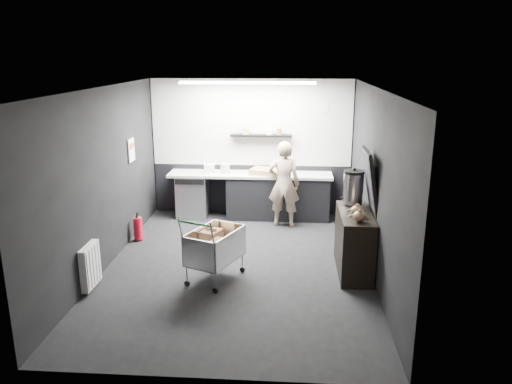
{
  "coord_description": "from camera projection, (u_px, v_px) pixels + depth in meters",
  "views": [
    {
      "loc": [
        0.78,
        -7.05,
        3.17
      ],
      "look_at": [
        0.26,
        0.4,
        1.09
      ],
      "focal_mm": 35.0,
      "sensor_mm": 36.0,
      "label": 1
    }
  ],
  "objects": [
    {
      "name": "person",
      "position": [
        284.0,
        184.0,
        9.31
      ],
      "size": [
        0.63,
        0.45,
        1.63
      ],
      "primitive_type": "imported",
      "rotation": [
        0.0,
        0.0,
        3.03
      ],
      "color": "beige",
      "rests_on": "floor"
    },
    {
      "name": "kitchen_wall_panel",
      "position": [
        251.0,
        123.0,
        9.81
      ],
      "size": [
        3.95,
        0.02,
        1.7
      ],
      "primitive_type": "cube",
      "color": "silver",
      "rests_on": "wall_back"
    },
    {
      "name": "wall_back",
      "position": [
        251.0,
        148.0,
        9.96
      ],
      "size": [
        5.5,
        0.0,
        5.5
      ],
      "primitive_type": "plane",
      "rotation": [
        1.57,
        0.0,
        0.0
      ],
      "color": "black",
      "rests_on": "floor"
    },
    {
      "name": "floating_shelf",
      "position": [
        261.0,
        135.0,
        9.75
      ],
      "size": [
        1.2,
        0.22,
        0.04
      ],
      "primitive_type": "cube",
      "color": "black",
      "rests_on": "wall_back"
    },
    {
      "name": "white_container",
      "position": [
        209.0,
        169.0,
        9.75
      ],
      "size": [
        0.23,
        0.19,
        0.18
      ],
      "primitive_type": "cube",
      "rotation": [
        0.0,
        0.0,
        0.19
      ],
      "color": "white",
      "rests_on": "prep_counter"
    },
    {
      "name": "floor",
      "position": [
        238.0,
        267.0,
        7.68
      ],
      "size": [
        5.5,
        5.5,
        0.0
      ],
      "primitive_type": "plane",
      "color": "black",
      "rests_on": "ground"
    },
    {
      "name": "wall_left",
      "position": [
        104.0,
        179.0,
        7.45
      ],
      "size": [
        0.0,
        5.5,
        5.5
      ],
      "primitive_type": "plane",
      "rotation": [
        1.57,
        0.0,
        1.57
      ],
      "color": "black",
      "rests_on": "floor"
    },
    {
      "name": "shopping_cart",
      "position": [
        215.0,
        248.0,
        7.13
      ],
      "size": [
        0.88,
        1.13,
        1.01
      ],
      "color": "silver",
      "rests_on": "floor"
    },
    {
      "name": "fire_extinguisher",
      "position": [
        138.0,
        228.0,
        8.69
      ],
      "size": [
        0.15,
        0.15,
        0.49
      ],
      "color": "red",
      "rests_on": "floor"
    },
    {
      "name": "dado_panel",
      "position": [
        252.0,
        189.0,
        10.17
      ],
      "size": [
        3.95,
        0.02,
        1.0
      ],
      "primitive_type": "cube",
      "color": "black",
      "rests_on": "wall_back"
    },
    {
      "name": "prep_counter",
      "position": [
        257.0,
        195.0,
        9.87
      ],
      "size": [
        3.2,
        0.61,
        0.9
      ],
      "color": "black",
      "rests_on": "floor"
    },
    {
      "name": "cardboard_box",
      "position": [
        266.0,
        171.0,
        9.68
      ],
      "size": [
        0.64,
        0.55,
        0.11
      ],
      "primitive_type": "cube",
      "rotation": [
        0.0,
        0.0,
        -0.27
      ],
      "color": "#9C7C53",
      "rests_on": "prep_counter"
    },
    {
      "name": "pink_tub",
      "position": [
        225.0,
        168.0,
        9.77
      ],
      "size": [
        0.18,
        0.18,
        0.18
      ],
      "primitive_type": "cylinder",
      "color": "beige",
      "rests_on": "prep_counter"
    },
    {
      "name": "poster_red_band",
      "position": [
        131.0,
        146.0,
        8.63
      ],
      "size": [
        0.02,
        0.22,
        0.1
      ],
      "primitive_type": "cube",
      "color": "red",
      "rests_on": "poster"
    },
    {
      "name": "sideboard",
      "position": [
        355.0,
        234.0,
        7.4
      ],
      "size": [
        0.53,
        1.23,
        1.85
      ],
      "color": "black",
      "rests_on": "floor"
    },
    {
      "name": "radiator",
      "position": [
        90.0,
        266.0,
        6.85
      ],
      "size": [
        0.1,
        0.5,
        0.6
      ],
      "primitive_type": "cube",
      "color": "white",
      "rests_on": "wall_left"
    },
    {
      "name": "poster",
      "position": [
        131.0,
        150.0,
        8.65
      ],
      "size": [
        0.02,
        0.3,
        0.4
      ],
      "primitive_type": "cube",
      "color": "white",
      "rests_on": "wall_left"
    },
    {
      "name": "wall_front",
      "position": [
        205.0,
        254.0,
        4.68
      ],
      "size": [
        5.5,
        0.0,
        5.5
      ],
      "primitive_type": "plane",
      "rotation": [
        -1.57,
        0.0,
        0.0
      ],
      "color": "black",
      "rests_on": "floor"
    },
    {
      "name": "ceiling",
      "position": [
        236.0,
        88.0,
        6.96
      ],
      "size": [
        5.5,
        5.5,
        0.0
      ],
      "primitive_type": "plane",
      "rotation": [
        3.14,
        0.0,
        0.0
      ],
      "color": "beige",
      "rests_on": "wall_back"
    },
    {
      "name": "wall_right",
      "position": [
        375.0,
        184.0,
        7.18
      ],
      "size": [
        0.0,
        5.5,
        5.5
      ],
      "primitive_type": "plane",
      "rotation": [
        1.57,
        0.0,
        -1.57
      ],
      "color": "black",
      "rests_on": "floor"
    },
    {
      "name": "ceiling_strip",
      "position": [
        247.0,
        83.0,
        8.74
      ],
      "size": [
        2.4,
        0.2,
        0.04
      ],
      "primitive_type": "cube",
      "color": "white",
      "rests_on": "ceiling"
    },
    {
      "name": "wall_clock",
      "position": [
        323.0,
        108.0,
        9.62
      ],
      "size": [
        0.2,
        0.03,
        0.2
      ],
      "primitive_type": "cylinder",
      "rotation": [
        1.57,
        0.0,
        0.0
      ],
      "color": "white",
      "rests_on": "wall_back"
    }
  ]
}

